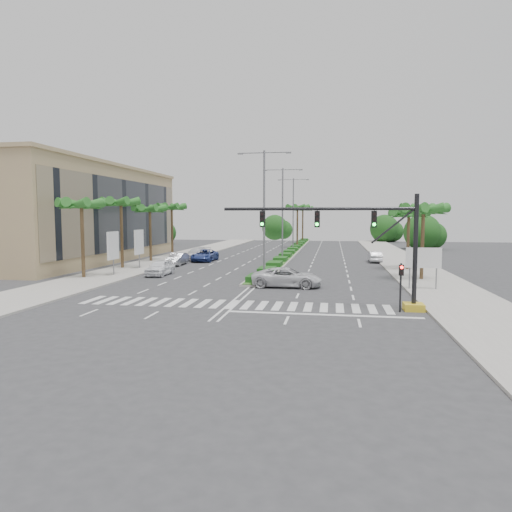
{
  "coord_description": "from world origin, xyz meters",
  "views": [
    {
      "loc": [
        6.5,
        -29.1,
        5.84
      ],
      "look_at": [
        1.1,
        2.87,
        3.0
      ],
      "focal_mm": 32.0,
      "sensor_mm": 36.0,
      "label": 1
    }
  ],
  "objects_px": {
    "car_right": "(375,257)",
    "car_crossing": "(287,277)",
    "car_parked_d": "(197,254)",
    "car_parked_b": "(177,259)",
    "car_parked_c": "(205,255)",
    "car_parked_a": "(160,268)"
  },
  "relations": [
    {
      "from": "car_parked_c",
      "to": "car_right",
      "type": "distance_m",
      "value": 21.82
    },
    {
      "from": "car_parked_a",
      "to": "car_right",
      "type": "bearing_deg",
      "value": 37.63
    },
    {
      "from": "car_parked_d",
      "to": "car_right",
      "type": "distance_m",
      "value": 23.32
    },
    {
      "from": "car_crossing",
      "to": "car_parked_b",
      "type": "bearing_deg",
      "value": 45.86
    },
    {
      "from": "car_parked_d",
      "to": "car_crossing",
      "type": "bearing_deg",
      "value": -49.17
    },
    {
      "from": "car_parked_b",
      "to": "car_parked_c",
      "type": "bearing_deg",
      "value": 69.46
    },
    {
      "from": "car_right",
      "to": "car_parked_b",
      "type": "bearing_deg",
      "value": 16.52
    },
    {
      "from": "car_parked_a",
      "to": "car_parked_d",
      "type": "xyz_separation_m",
      "value": [
        -1.19,
        16.31,
        0.01
      ]
    },
    {
      "from": "car_crossing",
      "to": "car_right",
      "type": "height_order",
      "value": "car_crossing"
    },
    {
      "from": "car_right",
      "to": "car_crossing",
      "type": "bearing_deg",
      "value": 66.75
    },
    {
      "from": "car_parked_c",
      "to": "car_parked_d",
      "type": "relative_size",
      "value": 1.02
    },
    {
      "from": "car_parked_b",
      "to": "car_crossing",
      "type": "relative_size",
      "value": 0.78
    },
    {
      "from": "car_parked_b",
      "to": "car_parked_d",
      "type": "distance_m",
      "value": 7.06
    },
    {
      "from": "car_parked_c",
      "to": "car_crossing",
      "type": "xyz_separation_m",
      "value": [
        12.7,
        -19.76,
        0.04
      ]
    },
    {
      "from": "car_parked_b",
      "to": "car_parked_d",
      "type": "xyz_separation_m",
      "value": [
        0.28,
        7.05,
        0.05
      ]
    },
    {
      "from": "car_parked_d",
      "to": "car_right",
      "type": "height_order",
      "value": "car_parked_d"
    },
    {
      "from": "car_parked_c",
      "to": "car_crossing",
      "type": "distance_m",
      "value": 23.49
    },
    {
      "from": "car_crossing",
      "to": "car_parked_a",
      "type": "bearing_deg",
      "value": 68.69
    },
    {
      "from": "car_crossing",
      "to": "car_parked_c",
      "type": "bearing_deg",
      "value": 33.6
    },
    {
      "from": "car_right",
      "to": "car_parked_d",
      "type": "bearing_deg",
      "value": -0.01
    },
    {
      "from": "car_parked_b",
      "to": "car_crossing",
      "type": "bearing_deg",
      "value": -45.21
    },
    {
      "from": "car_parked_d",
      "to": "car_parked_c",
      "type": "bearing_deg",
      "value": -42.14
    }
  ]
}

